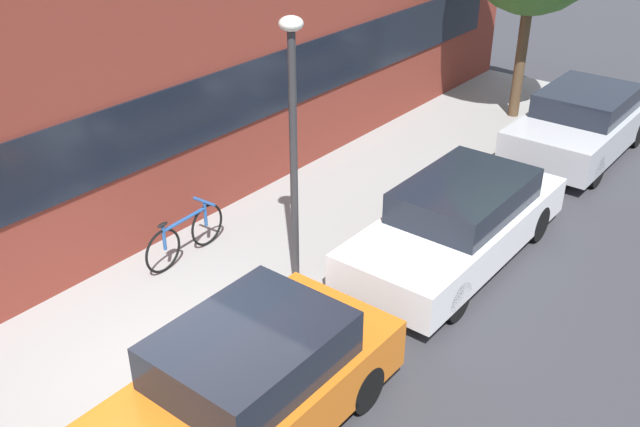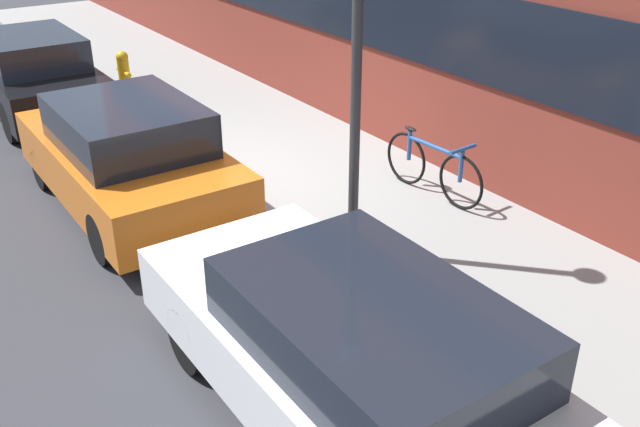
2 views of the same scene
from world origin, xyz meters
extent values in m
plane|color=#333338|center=(0.00, 0.00, 0.00)|extent=(56.00, 56.00, 0.00)
cube|color=gray|center=(0.00, 1.47, 0.05)|extent=(28.00, 2.94, 0.10)
cube|color=black|center=(0.00, 2.92, 2.04)|extent=(25.76, 0.04, 1.10)
cube|color=black|center=(-4.49, -1.05, 0.57)|extent=(3.86, 1.62, 0.65)
cube|color=black|center=(-4.34, -1.05, 1.15)|extent=(2.01, 1.42, 0.52)
cylinder|color=black|center=(-5.69, -0.33, 0.33)|extent=(0.66, 0.18, 0.66)
cylinder|color=black|center=(-3.29, -1.77, 0.33)|extent=(0.66, 0.18, 0.66)
cylinder|color=black|center=(-3.29, -0.33, 0.33)|extent=(0.66, 0.18, 0.66)
cube|color=#D16619|center=(-0.06, -1.05, 0.55)|extent=(3.87, 1.75, 0.65)
cube|color=black|center=(0.10, -1.05, 1.15)|extent=(2.01, 1.54, 0.54)
cylinder|color=black|center=(-1.26, -1.83, 0.30)|extent=(0.60, 0.18, 0.60)
cylinder|color=black|center=(-1.26, -0.27, 0.30)|extent=(0.60, 0.18, 0.60)
cylinder|color=black|center=(1.14, -1.83, 0.30)|extent=(0.60, 0.18, 0.60)
cylinder|color=black|center=(1.14, -0.27, 0.30)|extent=(0.60, 0.18, 0.60)
cube|color=silver|center=(4.76, -1.05, 0.53)|extent=(4.49, 1.72, 0.60)
cube|color=black|center=(4.94, -1.05, 1.07)|extent=(2.33, 1.52, 0.49)
cylinder|color=black|center=(3.37, -1.82, 0.31)|extent=(0.61, 0.18, 0.61)
cylinder|color=black|center=(3.37, -0.28, 0.31)|extent=(0.61, 0.18, 0.61)
cylinder|color=gold|center=(-4.47, 0.52, 0.12)|extent=(0.31, 0.31, 0.04)
cylinder|color=gold|center=(-4.47, 0.52, 0.43)|extent=(0.21, 0.21, 0.58)
sphere|color=gold|center=(-4.47, 0.52, 0.77)|extent=(0.22, 0.22, 0.22)
cylinder|color=gold|center=(-4.66, 0.52, 0.49)|extent=(0.17, 0.08, 0.08)
cylinder|color=gold|center=(-4.28, 0.52, 0.49)|extent=(0.17, 0.08, 0.08)
torus|color=black|center=(2.53, 2.24, 0.46)|extent=(0.71, 0.08, 0.71)
torus|color=black|center=(1.56, 2.18, 0.46)|extent=(0.71, 0.08, 0.71)
cylinder|color=#234C8C|center=(2.04, 2.21, 0.77)|extent=(0.93, 0.11, 0.06)
cylinder|color=#234C8C|center=(1.61, 2.19, 0.66)|extent=(0.06, 0.06, 0.40)
cylinder|color=#234C8C|center=(2.51, 2.24, 0.66)|extent=(0.06, 0.06, 0.40)
ellipsoid|color=black|center=(1.61, 2.19, 0.89)|extent=(0.20, 0.09, 0.05)
cylinder|color=#234C8C|center=(2.51, 2.24, 0.89)|extent=(0.08, 0.44, 0.05)
cylinder|color=#2D2D30|center=(2.65, 0.48, 1.96)|extent=(0.11, 0.11, 3.73)
camera|label=1|loc=(-4.18, -5.37, 6.12)|focal=40.00mm
camera|label=2|loc=(8.20, -3.73, 4.12)|focal=40.00mm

